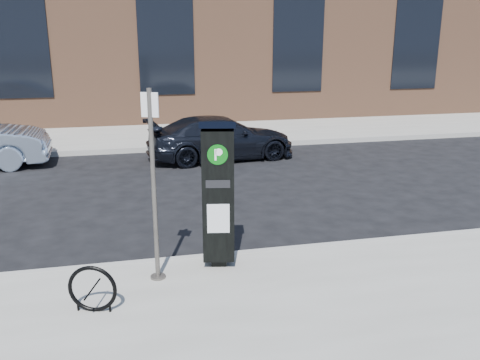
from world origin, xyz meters
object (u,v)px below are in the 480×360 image
object	(u,v)px
sign_pole	(154,189)
car_dark	(221,138)
bike_rack	(92,289)
parking_kiosk	(218,193)

from	to	relation	value
sign_pole	car_dark	bearing A→B (deg)	97.54
bike_rack	parking_kiosk	bearing A→B (deg)	46.42
sign_pole	bike_rack	world-z (taller)	sign_pole
parking_kiosk	sign_pole	xyz separation A→B (m)	(-0.90, -0.25, 0.20)
parking_kiosk	car_dark	world-z (taller)	parking_kiosk
bike_rack	car_dark	bearing A→B (deg)	86.04
sign_pole	parking_kiosk	bearing A→B (deg)	40.38
sign_pole	car_dark	xyz separation A→B (m)	(2.25, 7.31, -0.83)
sign_pole	bike_rack	distance (m)	1.47
car_dark	sign_pole	bearing A→B (deg)	155.95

